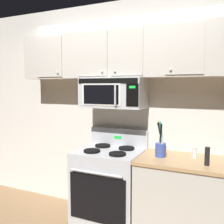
% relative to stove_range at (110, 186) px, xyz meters
% --- Properties ---
extents(back_wall, '(5.20, 0.10, 2.70)m').
position_rel_stove_range_xyz_m(back_wall, '(0.00, 0.37, 0.88)').
color(back_wall, silver).
rests_on(back_wall, ground_plane).
extents(stove_range, '(0.76, 0.69, 1.12)m').
position_rel_stove_range_xyz_m(stove_range, '(0.00, 0.00, 0.00)').
color(stove_range, '#B7BABF').
rests_on(stove_range, ground_plane).
extents(over_range_microwave, '(0.76, 0.43, 0.35)m').
position_rel_stove_range_xyz_m(over_range_microwave, '(-0.00, 0.12, 1.11)').
color(over_range_microwave, '#B7BABF').
extents(upper_cabinets, '(2.50, 0.36, 0.55)m').
position_rel_stove_range_xyz_m(upper_cabinets, '(-0.00, 0.15, 1.56)').
color(upper_cabinets, '#BCB7AD').
extents(counter_segment, '(0.93, 0.65, 0.90)m').
position_rel_stove_range_xyz_m(counter_segment, '(0.84, 0.01, -0.02)').
color(counter_segment, '#BCB7AD').
rests_on(counter_segment, ground_plane).
extents(utensil_crock_blue, '(0.11, 0.11, 0.39)m').
position_rel_stove_range_xyz_m(utensil_crock_blue, '(0.61, -0.01, 0.54)').
color(utensil_crock_blue, '#384C9E').
rests_on(utensil_crock_blue, counter_segment).
extents(salt_shaker, '(0.05, 0.05, 0.11)m').
position_rel_stove_range_xyz_m(salt_shaker, '(0.95, 0.09, 0.49)').
color(salt_shaker, white).
rests_on(salt_shaker, counter_segment).
extents(pepper_mill, '(0.05, 0.05, 0.18)m').
position_rel_stove_range_xyz_m(pepper_mill, '(1.08, -0.12, 0.52)').
color(pepper_mill, black).
rests_on(pepper_mill, counter_segment).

